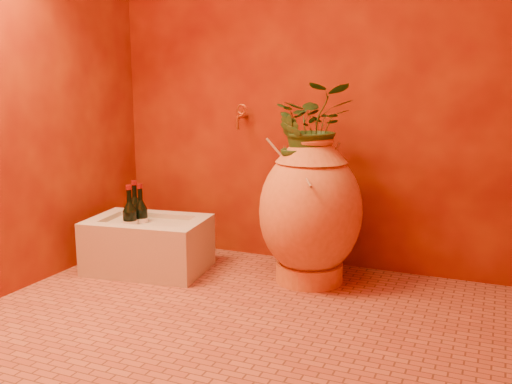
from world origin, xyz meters
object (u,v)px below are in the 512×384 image
at_px(amphora, 310,211).
at_px(wall_tap, 241,115).
at_px(stone_basin, 148,246).
at_px(wine_bottle_a, 135,217).
at_px(wine_bottle_c, 141,220).
at_px(wine_bottle_b, 130,223).

distance_m(amphora, wall_tap, 0.79).
relative_size(stone_basin, wine_bottle_a, 2.10).
bearing_deg(wine_bottle_a, amphora, 7.25).
distance_m(amphora, wine_bottle_c, 1.02).
relative_size(stone_basin, wine_bottle_c, 2.14).
relative_size(stone_basin, wine_bottle_b, 2.10).
bearing_deg(wall_tap, wine_bottle_b, -130.42).
bearing_deg(wall_tap, amphora, -26.43).
height_order(stone_basin, wine_bottle_a, wine_bottle_a).
height_order(wine_bottle_a, wall_tap, wall_tap).
bearing_deg(wine_bottle_b, wall_tap, 49.58).
distance_m(stone_basin, wall_tap, 0.97).
xyz_separation_m(wine_bottle_c, wall_tap, (0.45, 0.46, 0.61)).
bearing_deg(wine_bottle_a, wall_tap, 37.99).
xyz_separation_m(wine_bottle_a, wall_tap, (0.52, 0.41, 0.60)).
xyz_separation_m(wine_bottle_a, wine_bottle_c, (0.07, -0.05, -0.00)).
distance_m(wine_bottle_a, wine_bottle_b, 0.15).
bearing_deg(wine_bottle_c, wine_bottle_a, 147.13).
bearing_deg(wine_bottle_b, amphora, 15.08).
height_order(wine_bottle_a, wine_bottle_c, wine_bottle_a).
bearing_deg(stone_basin, wine_bottle_c, 164.95).
relative_size(amphora, wine_bottle_b, 2.34).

